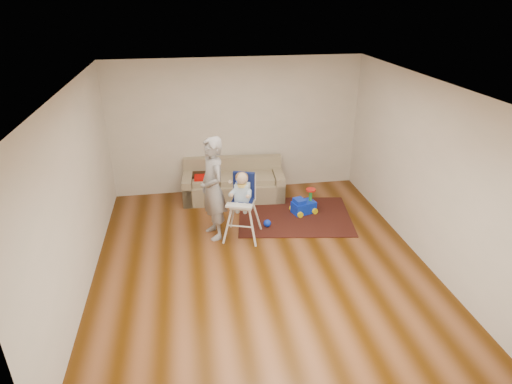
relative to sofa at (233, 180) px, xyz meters
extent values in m
plane|color=#472505|center=(0.14, -2.30, -0.38)|extent=(5.50, 5.50, 0.00)
cube|color=silver|center=(0.14, 0.45, 0.97)|extent=(5.00, 0.04, 2.70)
cube|color=silver|center=(-2.36, -2.30, 0.97)|extent=(0.04, 5.50, 2.70)
cube|color=silver|center=(2.64, -2.30, 0.97)|extent=(0.04, 5.50, 2.70)
cube|color=white|center=(0.14, -2.30, 2.32)|extent=(5.00, 5.50, 0.04)
cube|color=#C30C05|center=(-0.54, -0.04, 0.12)|extent=(0.47, 0.32, 0.04)
cube|color=black|center=(1.02, -0.99, -0.38)|extent=(2.27, 1.84, 0.02)
sphere|color=#0E33E9|center=(0.44, -1.30, -0.30)|extent=(0.13, 0.13, 0.13)
cylinder|color=#0E33E9|center=(-0.09, -1.64, 0.68)|extent=(0.05, 0.12, 0.01)
imported|color=gray|center=(-0.50, -1.41, 0.49)|extent=(0.58, 0.73, 1.75)
camera|label=1|loc=(-0.86, -7.78, 3.43)|focal=30.00mm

